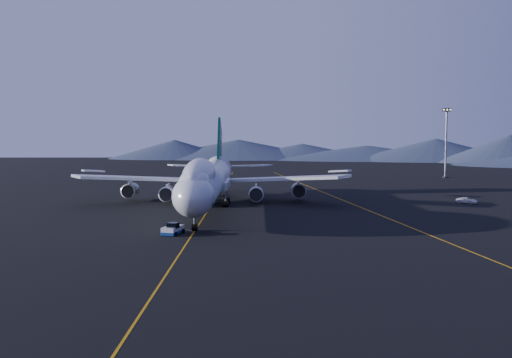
{
  "coord_description": "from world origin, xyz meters",
  "views": [
    {
      "loc": [
        9.89,
        -114.59,
        15.14
      ],
      "look_at": [
        9.5,
        0.43,
        6.0
      ],
      "focal_mm": 40.0,
      "sensor_mm": 36.0,
      "label": 1
    }
  ],
  "objects_px": {
    "boeing_747": "(209,180)",
    "floodlight_mast": "(446,143)",
    "pushback_tug": "(173,230)",
    "service_van": "(467,200)"
  },
  "relations": [
    {
      "from": "boeing_747",
      "to": "floodlight_mast",
      "type": "height_order",
      "value": "floodlight_mast"
    },
    {
      "from": "floodlight_mast",
      "to": "boeing_747",
      "type": "bearing_deg",
      "value": -132.38
    },
    {
      "from": "boeing_747",
      "to": "floodlight_mast",
      "type": "xyz_separation_m",
      "value": [
        74.6,
        81.76,
        6.29
      ]
    },
    {
      "from": "pushback_tug",
      "to": "boeing_747",
      "type": "bearing_deg",
      "value": 99.69
    },
    {
      "from": "boeing_747",
      "to": "service_van",
      "type": "bearing_deg",
      "value": 9.4
    },
    {
      "from": "boeing_747",
      "to": "pushback_tug",
      "type": "bearing_deg",
      "value": -95.8
    },
    {
      "from": "boeing_747",
      "to": "floodlight_mast",
      "type": "relative_size",
      "value": 3.03
    },
    {
      "from": "pushback_tug",
      "to": "floodlight_mast",
      "type": "height_order",
      "value": "floodlight_mast"
    },
    {
      "from": "service_van",
      "to": "floodlight_mast",
      "type": "relative_size",
      "value": 0.19
    },
    {
      "from": "boeing_747",
      "to": "service_van",
      "type": "height_order",
      "value": "boeing_747"
    }
  ]
}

